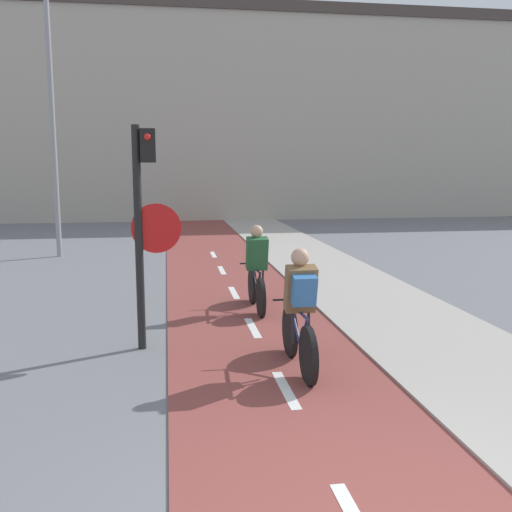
% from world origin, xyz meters
% --- Properties ---
extents(building_row_background, '(60.00, 5.20, 9.84)m').
position_xyz_m(building_row_background, '(0.00, 25.89, 4.93)').
color(building_row_background, '#B2A899').
rests_on(building_row_background, ground_plane).
extents(traffic_light_pole, '(0.67, 0.25, 3.03)m').
position_xyz_m(traffic_light_pole, '(-1.57, 4.80, 1.88)').
color(traffic_light_pole, black).
rests_on(traffic_light_pole, ground_plane).
extents(street_lamp_far, '(0.36, 0.36, 7.54)m').
position_xyz_m(street_lamp_far, '(-4.27, 13.47, 4.55)').
color(street_lamp_far, gray).
rests_on(street_lamp_far, ground_plane).
extents(cyclist_near, '(0.46, 1.69, 1.53)m').
position_xyz_m(cyclist_near, '(0.30, 3.61, 0.72)').
color(cyclist_near, black).
rests_on(cyclist_near, ground_plane).
extents(cyclist_far, '(0.46, 1.63, 1.50)m').
position_xyz_m(cyclist_far, '(0.24, 6.64, 0.67)').
color(cyclist_far, black).
rests_on(cyclist_far, ground_plane).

